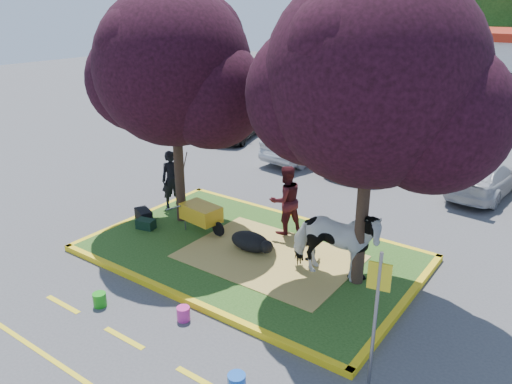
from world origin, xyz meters
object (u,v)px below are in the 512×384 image
Objects in this scene: bucket_green at (100,300)px; bucket_blue at (237,383)px; wheelbarrow at (201,213)px; car_silver at (309,141)px; cow at (335,243)px; handler at (172,179)px; calf at (250,242)px; sign_post at (376,308)px; car_black at (238,124)px; bucket_pink at (183,314)px.

bucket_green is 0.92× the size of bucket_blue.
wheelbarrow is 8.24m from car_silver.
cow is 1.06× the size of wheelbarrow.
wheelbarrow is 6.17m from bucket_blue.
bucket_blue is at bearing -96.58° from handler.
calf is 1.83m from wheelbarrow.
car_silver is (-1.78, 12.07, 0.59)m from bucket_green.
cow reaches higher than bucket_blue.
sign_post reaches higher than bucket_blue.
bucket_green is at bearing -121.47° from handler.
handler is at bearing 116.99° from bucket_green.
handler reaches higher than car_black.
bucket_blue is (2.68, -4.04, -0.23)m from calf.
handler is at bearing -81.76° from car_black.
sign_post reaches higher than wheelbarrow.
car_black reaches higher than calf.
handler is 5.92m from bucket_pink.
calf is 3.65× the size of bucket_green.
cow is 6.93× the size of bucket_green.
calf is 0.56× the size of wheelbarrow.
sign_post is at bearing 36.40° from bucket_blue.
bucket_pink is 2.34m from bucket_blue.
wheelbarrow is 0.45× the size of car_silver.
handler is 7.38m from car_silver.
sign_post is 0.65× the size of car_black.
cow is 0.81× the size of sign_post.
handler is 8.15m from bucket_blue.
wheelbarrow is 10.68m from car_black.
calf is 0.43× the size of sign_post.
sign_post is (4.48, -2.72, 1.25)m from calf.
cow is 4.21m from wheelbarrow.
wheelbarrow reaches higher than calf.
car_black is at bearing -4.71° from car_silver.
bucket_pink is (1.83, 0.68, -0.00)m from bucket_green.
bucket_pink is 14.69m from car_black.
car_silver is (4.42, -0.90, 0.05)m from car_black.
car_black reaches higher than bucket_pink.
car_black is (-8.03, 12.29, 0.54)m from bucket_pink.
car_silver is (-1.26, 8.14, 0.07)m from wheelbarrow.
calf reaches higher than bucket_blue.
calf is 0.62× the size of handler.
bucket_pink is at bearing -102.11° from handler.
wheelbarrow is at bearing 105.65° from car_silver.
car_silver reaches higher than wheelbarrow.
sign_post is (8.17, -3.67, 0.59)m from handler.
sign_post is at bearing -17.39° from wheelbarrow.
wheelbarrow is 4.00m from bucket_green.
bucket_green is 14.39m from car_black.
calf reaches higher than bucket_pink.
bucket_blue is at bearing -24.21° from bucket_pink.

